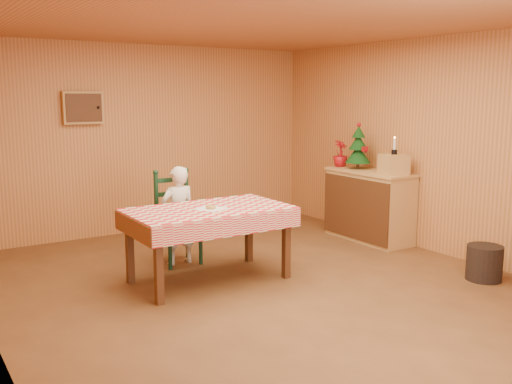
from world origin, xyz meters
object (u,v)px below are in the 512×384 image
at_px(ladder_chair, 176,219).
at_px(storage_bin, 484,263).
at_px(crate, 394,164).
at_px(christmas_tree, 358,148).
at_px(seated_child, 178,215).
at_px(shelf_unit, 369,205).
at_px(dining_table, 209,216).

bearing_deg(ladder_chair, storage_bin, -43.96).
height_order(crate, storage_bin, crate).
bearing_deg(christmas_tree, seated_child, 177.18).
bearing_deg(ladder_chair, seated_child, -90.00).
bearing_deg(shelf_unit, ladder_chair, 170.49).
xyz_separation_m(dining_table, seated_child, (-0.00, 0.73, -0.13)).
bearing_deg(crate, seated_child, 163.37).
height_order(dining_table, ladder_chair, ladder_chair).
bearing_deg(storage_bin, dining_table, 147.41).
bearing_deg(crate, storage_bin, -97.02).
bearing_deg(ladder_chair, shelf_unit, -9.51).
distance_m(shelf_unit, christmas_tree, 0.79).
relative_size(ladder_chair, seated_child, 0.96).
bearing_deg(ladder_chair, christmas_tree, -4.07).
distance_m(dining_table, ladder_chair, 0.81).
bearing_deg(christmas_tree, storage_bin, -94.91).
bearing_deg(seated_child, crate, 163.37).
relative_size(seated_child, christmas_tree, 1.81).
relative_size(crate, christmas_tree, 0.48).
bearing_deg(crate, ladder_chair, 162.23).
xyz_separation_m(ladder_chair, crate, (2.61, -0.84, 0.55)).
xyz_separation_m(ladder_chair, shelf_unit, (2.60, -0.44, -0.04)).
distance_m(shelf_unit, storage_bin, 1.93).
height_order(ladder_chair, storage_bin, ladder_chair).
height_order(dining_table, shelf_unit, shelf_unit).
distance_m(ladder_chair, christmas_tree, 2.71).
distance_m(seated_child, storage_bin, 3.35).
xyz_separation_m(seated_child, shelf_unit, (2.60, -0.38, -0.10)).
bearing_deg(storage_bin, christmas_tree, 85.09).
xyz_separation_m(dining_table, christmas_tree, (2.61, 0.60, 0.52)).
distance_m(dining_table, crate, 2.63).
height_order(christmas_tree, storage_bin, christmas_tree).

